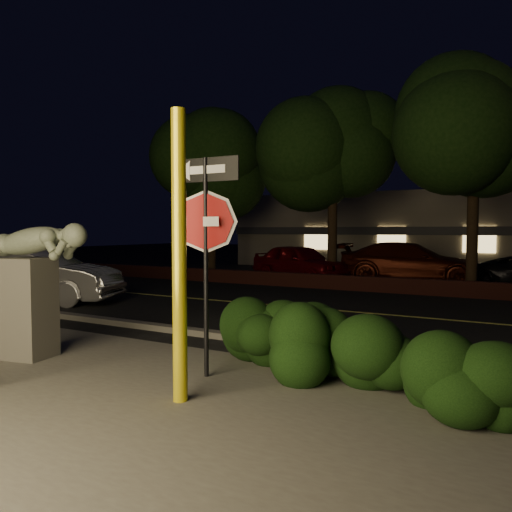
{
  "coord_description": "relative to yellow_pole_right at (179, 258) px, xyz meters",
  "views": [
    {
      "loc": [
        4.46,
        -4.84,
        2.04
      ],
      "look_at": [
        0.24,
        2.52,
        1.6
      ],
      "focal_mm": 35.0,
      "sensor_mm": 36.0,
      "label": 1
    }
  ],
  "objects": [
    {
      "name": "curb",
      "position": [
        -0.79,
        3.14,
        -1.66
      ],
      "size": [
        80.0,
        0.25,
        0.12
      ],
      "primitive_type": "cube",
      "color": "#4C4944",
      "rests_on": "ground"
    },
    {
      "name": "yellow_pole_right",
      "position": [
        0.0,
        0.0,
        0.0
      ],
      "size": [
        0.17,
        0.17,
        3.44
      ],
      "primitive_type": "cylinder",
      "color": "gold",
      "rests_on": "ground"
    },
    {
      "name": "parked_car_darkred",
      "position": [
        -0.72,
        15.01,
        -0.94
      ],
      "size": [
        5.67,
        3.02,
        1.56
      ],
      "primitive_type": "imported",
      "rotation": [
        0.0,
        0.0,
        1.73
      ],
      "color": "#3F0F05",
      "rests_on": "ground"
    },
    {
      "name": "hedge_right",
      "position": [
        1.48,
        1.61,
        -1.14
      ],
      "size": [
        1.92,
        1.23,
        1.17
      ],
      "primitive_type": "ellipsoid",
      "rotation": [
        0.0,
        0.0,
        -0.16
      ],
      "color": "black",
      "rests_on": "ground"
    },
    {
      "name": "signpost",
      "position": [
        -0.31,
        0.96,
        0.43
      ],
      "size": [
        1.03,
        0.1,
        3.02
      ],
      "rotation": [
        0.0,
        0.0,
        0.04
      ],
      "color": "black",
      "rests_on": "ground"
    },
    {
      "name": "tree_far_b",
      "position": [
        -3.29,
        13.44,
        4.33
      ],
      "size": [
        5.2,
        5.2,
        8.41
      ],
      "color": "black",
      "rests_on": "ground"
    },
    {
      "name": "silver_sedan",
      "position": [
        -8.55,
        4.36,
        -0.95
      ],
      "size": [
        4.94,
        3.23,
        1.54
      ],
      "primitive_type": "imported",
      "rotation": [
        0.0,
        0.0,
        1.95
      ],
      "color": "silver",
      "rests_on": "ground"
    },
    {
      "name": "road",
      "position": [
        -0.79,
        7.24,
        -1.72
      ],
      "size": [
        80.0,
        8.0,
        0.01
      ],
      "primitive_type": "cube",
      "color": "black",
      "rests_on": "ground"
    },
    {
      "name": "parking_lot",
      "position": [
        -0.79,
        17.24,
        -1.72
      ],
      "size": [
        40.0,
        12.0,
        0.01
      ],
      "primitive_type": "cube",
      "color": "black",
      "rests_on": "ground"
    },
    {
      "name": "lane_marking",
      "position": [
        -0.79,
        7.24,
        -1.7
      ],
      "size": [
        80.0,
        0.12,
        0.0
      ],
      "primitive_type": "cube",
      "color": "#D0D053",
      "rests_on": "road"
    },
    {
      "name": "sculpture",
      "position": [
        -3.29,
        0.42,
        -0.4
      ],
      "size": [
        2.01,
        0.9,
        2.15
      ],
      "rotation": [
        0.0,
        0.0,
        0.2
      ],
      "color": "#4C4944",
      "rests_on": "ground"
    },
    {
      "name": "hedge_far_right",
      "position": [
        2.94,
        1.1,
        -1.22
      ],
      "size": [
        1.56,
        1.13,
        0.99
      ],
      "primitive_type": "ellipsoid",
      "rotation": [
        0.0,
        0.0,
        0.17
      ],
      "color": "black",
      "rests_on": "ground"
    },
    {
      "name": "building",
      "position": [
        -0.79,
        25.23,
        0.28
      ],
      "size": [
        22.0,
        10.2,
        4.0
      ],
      "color": "#6D6357",
      "rests_on": "ground"
    },
    {
      "name": "ground",
      "position": [
        -0.79,
        10.24,
        -1.72
      ],
      "size": [
        90.0,
        90.0,
        0.0
      ],
      "primitive_type": "plane",
      "color": "black",
      "rests_on": "ground"
    },
    {
      "name": "tree_far_c",
      "position": [
        1.71,
        13.04,
        3.94
      ],
      "size": [
        4.8,
        4.8,
        7.84
      ],
      "color": "black",
      "rests_on": "ground"
    },
    {
      "name": "hedge_center",
      "position": [
        0.03,
        1.96,
        -1.19
      ],
      "size": [
        2.24,
        1.67,
        1.06
      ],
      "primitive_type": "ellipsoid",
      "rotation": [
        0.0,
        0.0,
        0.4
      ],
      "color": "black",
      "rests_on": "ground"
    },
    {
      "name": "tree_far_a",
      "position": [
        -8.79,
        13.24,
        3.62
      ],
      "size": [
        4.6,
        4.6,
        7.43
      ],
      "color": "black",
      "rests_on": "ground"
    },
    {
      "name": "patio",
      "position": [
        -0.79,
        -0.76,
        -1.71
      ],
      "size": [
        14.0,
        6.0,
        0.02
      ],
      "primitive_type": "cube",
      "color": "#4C4944",
      "rests_on": "ground"
    },
    {
      "name": "parked_car_red",
      "position": [
        -4.81,
        13.75,
        -0.98
      ],
      "size": [
        4.66,
        3.12,
        1.47
      ],
      "primitive_type": "imported",
      "rotation": [
        0.0,
        0.0,
        1.22
      ],
      "color": "maroon",
      "rests_on": "ground"
    },
    {
      "name": "brick_wall",
      "position": [
        -0.79,
        11.54,
        -1.47
      ],
      "size": [
        40.0,
        0.35,
        0.5
      ],
      "primitive_type": "cube",
      "color": "#481C17",
      "rests_on": "ground"
    }
  ]
}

